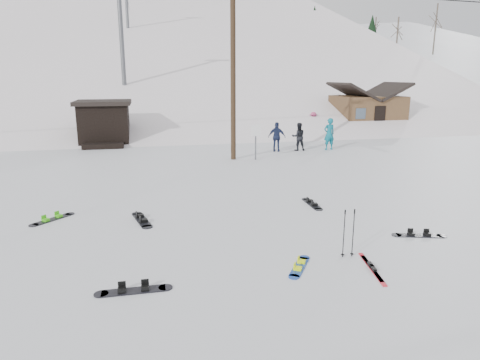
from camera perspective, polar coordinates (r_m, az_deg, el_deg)
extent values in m
plane|color=silver|center=(9.12, 4.52, -14.32)|extent=(200.00, 200.00, 0.00)
cube|color=white|center=(64.81, -9.85, -0.99)|extent=(60.00, 85.24, 65.97)
cube|color=silver|center=(72.06, 22.09, 0.49)|extent=(45.66, 93.98, 54.59)
cylinder|color=#3A2819|center=(22.12, -0.93, 14.32)|extent=(0.26, 0.26, 9.00)
cylinder|color=#595B60|center=(22.24, 2.10, 5.00)|extent=(0.07, 0.07, 1.80)
cube|color=white|center=(22.11, 2.14, 6.65)|extent=(0.50, 0.04, 0.60)
cube|color=black|center=(28.96, -17.59, 7.11)|extent=(3.00, 3.00, 2.50)
cube|color=black|center=(28.85, -17.79, 9.81)|extent=(3.40, 3.40, 0.25)
cube|color=black|center=(27.32, -17.74, 4.41)|extent=(2.40, 1.20, 0.30)
cylinder|color=#595B60|center=(37.83, -15.52, 17.79)|extent=(0.36, 0.36, 8.00)
cube|color=brown|center=(36.26, 16.54, 8.56)|extent=(5.00, 4.00, 2.70)
cube|color=black|center=(35.54, 14.78, 11.33)|extent=(2.69, 4.40, 1.43)
cube|color=black|center=(36.83, 18.60, 11.15)|extent=(2.69, 4.40, 1.43)
cube|color=black|center=(34.53, 18.12, 7.80)|extent=(0.90, 0.06, 1.90)
cube|color=#1A45AE|center=(10.11, 7.93, -11.38)|extent=(0.79, 1.04, 0.02)
cylinder|color=#1A45AE|center=(10.60, 8.59, -10.19)|extent=(0.25, 0.25, 0.02)
cylinder|color=#1A45AE|center=(9.64, 7.21, -12.69)|extent=(0.25, 0.25, 0.02)
cube|color=#E8FF0D|center=(10.27, 8.19, -10.70)|extent=(0.22, 0.21, 0.07)
cube|color=#E8FF0D|center=(9.92, 7.69, -11.60)|extent=(0.22, 0.21, 0.07)
cube|color=red|center=(10.32, 17.31, -11.37)|extent=(0.38, 1.54, 0.02)
cube|color=black|center=(10.30, 17.33, -11.15)|extent=(0.13, 0.29, 0.07)
cube|color=red|center=(10.45, 17.02, -11.01)|extent=(0.38, 1.54, 0.02)
cube|color=black|center=(10.44, 17.04, -10.79)|extent=(0.13, 0.29, 0.07)
cylinder|color=black|center=(10.62, 13.68, -7.05)|extent=(0.02, 0.02, 1.16)
cylinder|color=black|center=(10.82, 13.52, -9.65)|extent=(0.09, 0.09, 0.01)
cylinder|color=black|center=(10.44, 13.85, -4.16)|extent=(0.03, 0.03, 0.11)
cylinder|color=black|center=(10.73, 14.85, -6.91)|extent=(0.02, 0.02, 1.16)
cylinder|color=black|center=(10.92, 14.68, -9.49)|extent=(0.09, 0.09, 0.01)
cylinder|color=black|center=(10.55, 15.04, -4.05)|extent=(0.03, 0.03, 0.11)
cube|color=black|center=(9.26, -13.98, -14.15)|extent=(1.28, 0.30, 0.03)
cylinder|color=black|center=(9.25, -9.91, -13.95)|extent=(0.29, 0.29, 0.03)
cylinder|color=black|center=(9.31, -18.03, -14.27)|extent=(0.29, 0.29, 0.03)
cube|color=black|center=(9.23, -12.53, -13.78)|extent=(0.16, 0.21, 0.08)
cube|color=black|center=(9.25, -15.47, -13.90)|extent=(0.16, 0.21, 0.08)
cube|color=black|center=(13.38, -12.96, -5.22)|extent=(0.62, 1.40, 0.03)
cylinder|color=black|center=(14.01, -13.59, -4.39)|extent=(0.31, 0.31, 0.03)
cylinder|color=black|center=(12.75, -12.27, -6.14)|extent=(0.31, 0.31, 0.03)
cube|color=black|center=(13.59, -13.21, -4.68)|extent=(0.26, 0.21, 0.09)
cube|color=black|center=(13.13, -12.74, -5.30)|extent=(0.26, 0.21, 0.09)
cube|color=black|center=(14.30, -23.73, -4.83)|extent=(1.07, 1.08, 0.03)
cylinder|color=black|center=(14.64, -21.75, -4.22)|extent=(0.28, 0.28, 0.03)
cylinder|color=black|center=(13.99, -25.81, -5.45)|extent=(0.28, 0.28, 0.03)
cube|color=#44C617|center=(14.40, -23.03, -4.40)|extent=(0.25, 0.25, 0.08)
cube|color=#44C617|center=(14.17, -24.49, -4.84)|extent=(0.25, 0.25, 0.08)
cube|color=black|center=(12.81, 22.75, -6.85)|extent=(1.23, 0.60, 0.02)
cylinder|color=black|center=(13.01, 25.26, -6.78)|extent=(0.28, 0.28, 0.02)
cylinder|color=black|center=(12.62, 20.15, -6.90)|extent=(0.28, 0.28, 0.02)
cube|color=black|center=(12.86, 23.68, -6.61)|extent=(0.20, 0.23, 0.08)
cube|color=black|center=(12.72, 21.84, -6.65)|extent=(0.20, 0.23, 0.08)
cube|color=black|center=(14.83, 9.58, -3.18)|extent=(0.29, 1.22, 0.02)
cylinder|color=black|center=(15.37, 8.76, -2.54)|extent=(0.28, 0.28, 0.02)
cylinder|color=black|center=(14.29, 10.45, -3.87)|extent=(0.28, 0.28, 0.02)
cube|color=black|center=(15.01, 9.28, -2.75)|extent=(0.20, 0.15, 0.08)
cube|color=black|center=(14.62, 9.89, -3.23)|extent=(0.20, 0.15, 0.08)
imported|color=#0C667B|center=(25.86, 11.80, 6.03)|extent=(0.72, 0.51, 1.86)
imported|color=black|center=(25.29, 7.80, 5.74)|extent=(0.84, 0.69, 1.62)
imported|color=#BC4273|center=(33.47, 9.72, 7.58)|extent=(1.12, 0.78, 1.58)
imported|color=#1C2547|center=(24.78, 4.94, 5.74)|extent=(1.08, 0.79, 1.69)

